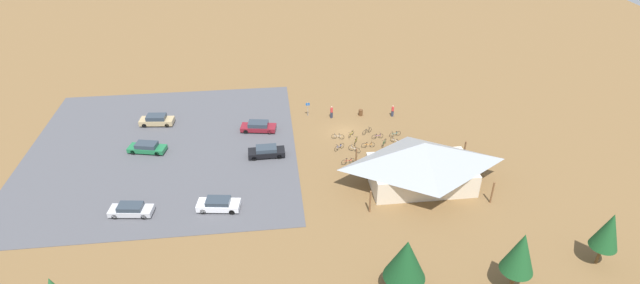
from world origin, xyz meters
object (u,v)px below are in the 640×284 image
bike_pavilion (422,162)px  car_white_aisle_side (219,204)px  bicycle_green_yard_front (384,143)px  car_maroon_mid_lot (258,127)px  pine_west (406,259)px  lot_sign (308,107)px  bicycle_white_edge_north (396,141)px  bicycle_silver_yard_left (338,137)px  bicycle_purple_yard_right (377,136)px  bicycle_yellow_yard_center (356,141)px  car_silver_back_corner (131,210)px  bicycle_blue_mid_cluster (339,147)px  car_black_inner_stall (266,152)px  trash_bin (361,113)px  pine_center (521,253)px  bicycle_teal_near_porch (395,134)px  pine_far_west (609,231)px  bicycle_white_back_row (354,149)px  bicycle_red_lone_west (348,161)px  bicycle_yellow_lone_east (351,134)px  car_green_second_row (147,148)px  visitor_by_pavilion (393,111)px  visitor_at_bikes (332,112)px  bicycle_black_front_row (367,131)px  bicycle_orange_near_sign (368,145)px

bike_pavilion → car_white_aisle_side: (23.10, 2.02, -2.43)m
bicycle_green_yard_front → car_maroon_mid_lot: bearing=-18.9°
pine_west → bicycle_green_yard_front: bearing=-99.2°
lot_sign → bicycle_white_edge_north: bearing=140.7°
bicycle_green_yard_front → bicycle_silver_yard_left: 6.27m
bike_pavilion → bicycle_purple_yard_right: size_ratio=8.67×
bicycle_yellow_yard_center → bicycle_silver_yard_left: 2.62m
bicycle_green_yard_front → bicycle_white_edge_north: 1.67m
car_maroon_mid_lot → car_silver_back_corner: bearing=49.9°
bicycle_purple_yard_right → car_silver_back_corner: size_ratio=0.34×
bicycle_blue_mid_cluster → car_black_inner_stall: size_ratio=0.31×
trash_bin → bicycle_green_yard_front: 8.64m
pine_center → bicycle_teal_near_porch: size_ratio=3.77×
pine_far_west → car_silver_back_corner: pine_far_west is taller
bike_pavilion → trash_bin: bearing=-77.7°
car_silver_back_corner → bicycle_white_back_row: bearing=-159.7°
bicycle_red_lone_west → car_maroon_mid_lot: (10.96, -9.40, 0.35)m
bicycle_white_back_row → bicycle_yellow_lone_east: bearing=-94.2°
bike_pavilion → bicycle_purple_yard_right: bearing=-75.7°
car_green_second_row → car_white_aisle_side: bearing=127.5°
pine_center → bicycle_blue_mid_cluster: size_ratio=4.46×
bicycle_green_yard_front → visitor_by_pavilion: 8.27m
bicycle_blue_mid_cluster → visitor_at_bikes: bearing=-91.0°
pine_west → bicycle_yellow_yard_center: (-0.30, -25.26, -3.56)m
bicycle_yellow_yard_center → bicycle_purple_yard_right: bearing=-163.6°
bicycle_red_lone_west → bicycle_yellow_lone_east: 6.79m
bicycle_green_yard_front → bicycle_black_front_row: bearing=-63.3°
bicycle_red_lone_west → bicycle_black_front_row: size_ratio=1.18×
bike_pavilion → visitor_at_bikes: size_ratio=7.46×
pine_center → visitor_at_bikes: 35.59m
pine_west → car_green_second_row: bearing=-44.5°
pine_far_west → bike_pavilion: bearing=-47.3°
bicycle_red_lone_west → car_maroon_mid_lot: size_ratio=0.35×
visitor_by_pavilion → pine_far_west: bearing=111.9°
bicycle_teal_near_porch → car_silver_back_corner: 34.58m
pine_west → car_maroon_mid_lot: (12.47, -30.00, -3.19)m
bicycle_red_lone_west → bicycle_purple_yard_right: bicycle_red_lone_west is taller
car_silver_back_corner → pine_west: bearing=152.5°
bicycle_yellow_lone_east → bicycle_white_back_row: bearing=85.8°
bicycle_teal_near_porch → car_silver_back_corner: size_ratio=0.36×
bike_pavilion → car_white_aisle_side: bearing=5.0°
pine_center → bicycle_yellow_lone_east: 29.94m
bicycle_black_front_row → pine_far_west: bearing=122.8°
pine_far_west → bicycle_red_lone_west: size_ratio=3.44×
bicycle_white_back_row → bicycle_silver_yard_left: 3.77m
bicycle_yellow_yard_center → car_black_inner_stall: size_ratio=0.36×
lot_sign → bicycle_yellow_lone_east: size_ratio=1.54×
bicycle_green_yard_front → bicycle_orange_near_sign: 2.21m
bicycle_yellow_lone_east → bicycle_blue_mid_cluster: bearing=56.3°
pine_west → trash_bin: bearing=-94.1°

